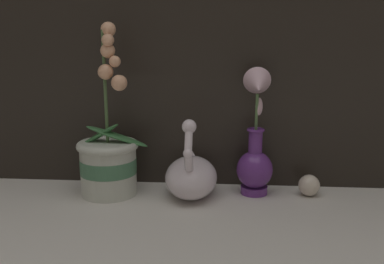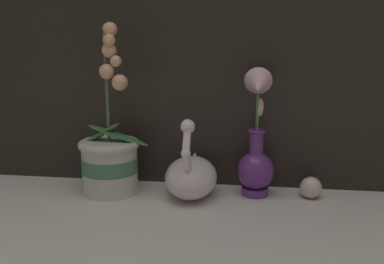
# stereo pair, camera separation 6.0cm
# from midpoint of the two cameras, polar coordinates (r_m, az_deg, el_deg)

# --- Properties ---
(ground_plane) EXTENTS (2.80, 2.80, 0.00)m
(ground_plane) POSITION_cam_midpoint_polar(r_m,az_deg,el_deg) (1.04, -0.03, -10.20)
(ground_plane) COLOR beige
(orchid_potted_plant) EXTENTS (0.19, 0.15, 0.43)m
(orchid_potted_plant) POSITION_cam_midpoint_polar(r_m,az_deg,el_deg) (1.15, -12.03, -3.24)
(orchid_potted_plant) COLOR beige
(orchid_potted_plant) RESTS_ON ground_plane
(swan_figurine) EXTENTS (0.13, 0.20, 0.21)m
(swan_figurine) POSITION_cam_midpoint_polar(r_m,az_deg,el_deg) (1.12, -1.64, -5.47)
(swan_figurine) COLOR white
(swan_figurine) RESTS_ON ground_plane
(blue_vase) EXTENTS (0.09, 0.12, 0.32)m
(blue_vase) POSITION_cam_midpoint_polar(r_m,az_deg,el_deg) (1.12, 6.55, -1.97)
(blue_vase) COLOR #602D7F
(blue_vase) RESTS_ON ground_plane
(glass_sphere) EXTENTS (0.05, 0.05, 0.05)m
(glass_sphere) POSITION_cam_midpoint_polar(r_m,az_deg,el_deg) (1.17, 13.22, -6.62)
(glass_sphere) COLOR beige
(glass_sphere) RESTS_ON ground_plane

